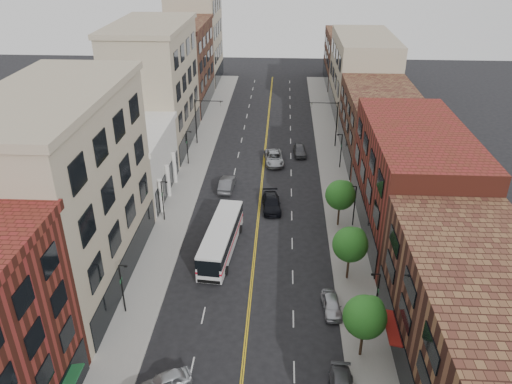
% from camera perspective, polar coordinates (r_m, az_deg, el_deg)
% --- Properties ---
extents(sidewalk_left, '(4.00, 110.00, 0.15)m').
position_cam_1_polar(sidewalk_left, '(69.12, -7.63, 1.45)').
color(sidewalk_left, gray).
rests_on(sidewalk_left, ground).
extents(sidewalk_right, '(4.00, 110.00, 0.15)m').
position_cam_1_polar(sidewalk_right, '(68.37, 9.08, 1.04)').
color(sidewalk_right, gray).
rests_on(sidewalk_right, ground).
extents(bldg_l_tanoffice, '(10.00, 22.00, 18.00)m').
position_cam_1_polar(bldg_l_tanoffice, '(48.47, -21.03, -0.43)').
color(bldg_l_tanoffice, tan).
rests_on(bldg_l_tanoffice, ground).
extents(bldg_l_white, '(10.00, 14.00, 8.00)m').
position_cam_1_polar(bldg_l_white, '(65.65, -14.48, 3.10)').
color(bldg_l_white, silver).
rests_on(bldg_l_white, ground).
extents(bldg_l_far_a, '(10.00, 20.00, 18.00)m').
position_cam_1_polar(bldg_l_far_a, '(79.34, -11.46, 11.54)').
color(bldg_l_far_a, tan).
rests_on(bldg_l_far_a, ground).
extents(bldg_l_far_b, '(10.00, 20.00, 15.00)m').
position_cam_1_polar(bldg_l_far_b, '(98.56, -8.62, 13.98)').
color(bldg_l_far_b, '#502920').
rests_on(bldg_l_far_b, ground).
extents(bldg_l_far_c, '(10.00, 16.00, 20.00)m').
position_cam_1_polar(bldg_l_far_c, '(115.37, -6.95, 17.33)').
color(bldg_l_far_c, tan).
rests_on(bldg_l_far_c, ground).
extents(bldg_r_near, '(10.00, 26.00, 10.00)m').
position_cam_1_polar(bldg_r_near, '(38.96, 25.02, -16.11)').
color(bldg_r_near, '#502920').
rests_on(bldg_r_near, ground).
extents(bldg_r_mid, '(10.00, 22.00, 12.00)m').
position_cam_1_polar(bldg_r_mid, '(57.32, 17.43, 1.20)').
color(bldg_r_mid, maroon).
rests_on(bldg_r_mid, ground).
extents(bldg_r_far_a, '(10.00, 20.00, 10.00)m').
position_cam_1_polar(bldg_r_far_a, '(76.62, 13.97, 7.54)').
color(bldg_r_far_a, '#502920').
rests_on(bldg_r_far_a, ground).
extents(bldg_r_far_b, '(10.00, 22.00, 14.00)m').
position_cam_1_polar(bldg_r_far_b, '(95.87, 12.05, 13.00)').
color(bldg_r_far_b, tan).
rests_on(bldg_r_far_b, ground).
extents(bldg_r_far_c, '(10.00, 18.00, 11.00)m').
position_cam_1_polar(bldg_r_far_c, '(115.49, 10.64, 14.80)').
color(bldg_r_far_c, '#502920').
rests_on(bldg_r_far_c, ground).
extents(tree_r_1, '(3.40, 3.40, 5.59)m').
position_cam_1_polar(tree_r_1, '(40.36, 12.45, -13.62)').
color(tree_r_1, black).
rests_on(tree_r_1, sidewalk_right).
extents(tree_r_2, '(3.40, 3.40, 5.59)m').
position_cam_1_polar(tree_r_2, '(48.24, 10.82, -5.79)').
color(tree_r_2, black).
rests_on(tree_r_2, sidewalk_right).
extents(tree_r_3, '(3.40, 3.40, 5.59)m').
position_cam_1_polar(tree_r_3, '(56.80, 9.70, -0.23)').
color(tree_r_3, black).
rests_on(tree_r_3, sidewalk_right).
extents(lamp_l_1, '(0.81, 0.55, 5.05)m').
position_cam_1_polar(lamp_l_1, '(45.59, -15.03, -10.33)').
color(lamp_l_1, black).
rests_on(lamp_l_1, sidewalk_left).
extents(lamp_l_2, '(0.81, 0.55, 5.05)m').
position_cam_1_polar(lamp_l_2, '(58.46, -10.59, -0.74)').
color(lamp_l_2, black).
rests_on(lamp_l_2, sidewalk_left).
extents(lamp_l_3, '(0.81, 0.55, 5.05)m').
position_cam_1_polar(lamp_l_3, '(72.59, -7.83, 5.26)').
color(lamp_l_3, black).
rests_on(lamp_l_3, sidewalk_left).
extents(lamp_r_1, '(0.81, 0.55, 5.05)m').
position_cam_1_polar(lamp_r_1, '(44.33, 13.62, -11.38)').
color(lamp_r_1, black).
rests_on(lamp_r_1, sidewalk_right).
extents(lamp_r_2, '(0.81, 0.55, 5.05)m').
position_cam_1_polar(lamp_r_2, '(57.49, 11.16, -1.32)').
color(lamp_r_2, black).
rests_on(lamp_r_2, sidewalk_right).
extents(lamp_r_3, '(0.81, 0.55, 5.05)m').
position_cam_1_polar(lamp_r_3, '(71.81, 9.67, 4.87)').
color(lamp_r_3, black).
rests_on(lamp_r_3, sidewalk_right).
extents(signal_mast_left, '(4.49, 0.18, 7.20)m').
position_cam_1_polar(signal_mast_left, '(79.25, -6.39, 8.59)').
color(signal_mast_left, black).
rests_on(signal_mast_left, sidewalk_left).
extents(signal_mast_right, '(4.49, 0.18, 7.20)m').
position_cam_1_polar(signal_mast_right, '(78.58, 8.71, 8.27)').
color(signal_mast_right, black).
rests_on(signal_mast_right, sidewalk_right).
extents(city_bus, '(3.67, 11.98, 3.03)m').
position_cam_1_polar(city_bus, '(52.76, -4.00, -5.19)').
color(city_bus, silver).
rests_on(city_bus, ground).
extents(car_angle_a, '(4.23, 3.31, 1.35)m').
position_cam_1_polar(car_angle_a, '(40.14, -10.33, -20.56)').
color(car_angle_a, '#B3B7BC').
rests_on(car_angle_a, ground).
extents(car_parked_far, '(1.92, 4.08, 1.35)m').
position_cam_1_polar(car_parked_far, '(46.21, 8.62, -12.63)').
color(car_parked_far, '#B2B3BA').
rests_on(car_parked_far, ground).
extents(car_lane_behind, '(1.95, 4.99, 1.62)m').
position_cam_1_polar(car_lane_behind, '(65.75, -3.35, 0.94)').
color(car_lane_behind, '#4A4B4F').
rests_on(car_lane_behind, ground).
extents(car_lane_a, '(2.68, 5.55, 1.56)m').
position_cam_1_polar(car_lane_a, '(61.05, 1.77, -1.29)').
color(car_lane_a, black).
rests_on(car_lane_a, ground).
extents(car_lane_b, '(3.26, 6.03, 1.61)m').
position_cam_1_polar(car_lane_b, '(73.37, 2.08, 3.92)').
color(car_lane_b, '#9FA3A7').
rests_on(car_lane_b, ground).
extents(car_lane_c, '(2.12, 4.61, 1.53)m').
position_cam_1_polar(car_lane_c, '(76.33, 5.01, 4.78)').
color(car_lane_c, '#49494D').
rests_on(car_lane_c, ground).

